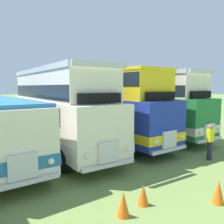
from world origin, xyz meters
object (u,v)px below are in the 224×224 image
bus_third_in_row (59,108)px  cone_near_end (143,195)px  cone_far_end (218,192)px  cone_mid_row (123,204)px  marshal_person (210,142)px  bus_fifth_in_row (142,103)px  bus_fourth_in_row (105,103)px

bus_third_in_row → cone_near_end: bearing=-94.1°
cone_near_end → cone_far_end: bearing=-34.1°
bus_third_in_row → cone_mid_row: 7.84m
cone_far_end → marshal_person: (3.75, 2.57, 0.52)m
bus_third_in_row → cone_far_end: bearing=-80.9°
cone_mid_row → marshal_person: marshal_person is taller
bus_fifth_in_row → marshal_person: bearing=-103.8°
cone_near_end → marshal_person: (5.65, 1.29, 0.57)m
bus_third_in_row → cone_far_end: bus_third_in_row is taller
cone_near_end → cone_mid_row: size_ratio=0.92×
bus_third_in_row → bus_fourth_in_row: bus_third_in_row is taller
bus_third_in_row → cone_far_end: 8.94m
marshal_person → bus_fifth_in_row: bearing=76.2°
bus_fifth_in_row → marshal_person: size_ratio=6.16×
bus_third_in_row → marshal_person: size_ratio=5.97×
bus_fourth_in_row → marshal_person: bearing=-74.6°
cone_near_end → cone_mid_row: (-0.88, -0.14, 0.03)m
marshal_person → cone_far_end: bearing=-145.6°
cone_near_end → marshal_person: 5.82m
bus_third_in_row → bus_fourth_in_row: 3.38m
cone_far_end → marshal_person: size_ratio=0.42×
bus_third_in_row → bus_fourth_in_row: size_ratio=0.95×
bus_third_in_row → cone_far_end: size_ratio=14.12×
bus_third_in_row → bus_fifth_in_row: size_ratio=0.97×
bus_third_in_row → cone_near_end: 7.61m
bus_fourth_in_row → bus_third_in_row: bearing=-173.2°
bus_fifth_in_row → cone_mid_row: 11.45m
bus_third_in_row → marshal_person: (5.13, -6.03, -1.47)m
bus_fourth_in_row → cone_near_end: bus_fourth_in_row is taller
cone_mid_row → marshal_person: size_ratio=0.40×
cone_mid_row → marshal_person: 6.70m
bus_third_in_row → marshal_person: bearing=-49.6°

